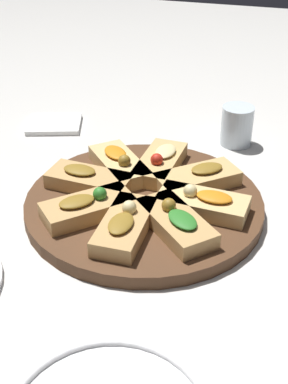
% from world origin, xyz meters
% --- Properties ---
extents(ground_plane, '(3.00, 3.00, 0.00)m').
position_xyz_m(ground_plane, '(0.00, 0.00, 0.00)').
color(ground_plane, silver).
extents(serving_board, '(0.40, 0.40, 0.02)m').
position_xyz_m(serving_board, '(0.00, 0.00, 0.01)').
color(serving_board, '#51331E').
rests_on(serving_board, ground_plane).
extents(focaccia_slice_0, '(0.14, 0.15, 0.04)m').
position_xyz_m(focaccia_slice_0, '(0.07, -0.07, 0.04)').
color(focaccia_slice_0, '#DBB775').
rests_on(focaccia_slice_0, serving_board).
extents(focaccia_slice_1, '(0.15, 0.08, 0.04)m').
position_xyz_m(focaccia_slice_1, '(0.10, -0.01, 0.04)').
color(focaccia_slice_1, tan).
rests_on(focaccia_slice_1, serving_board).
extents(focaccia_slice_2, '(0.15, 0.15, 0.04)m').
position_xyz_m(focaccia_slice_2, '(0.07, 0.07, 0.04)').
color(focaccia_slice_2, tan).
rests_on(focaccia_slice_2, serving_board).
extents(focaccia_slice_3, '(0.06, 0.14, 0.04)m').
position_xyz_m(focaccia_slice_3, '(-0.00, 0.10, 0.04)').
color(focaccia_slice_3, tan).
rests_on(focaccia_slice_3, serving_board).
extents(focaccia_slice_4, '(0.15, 0.15, 0.04)m').
position_xyz_m(focaccia_slice_4, '(-0.07, 0.07, 0.04)').
color(focaccia_slice_4, tan).
rests_on(focaccia_slice_4, serving_board).
extents(focaccia_slice_5, '(0.15, 0.07, 0.04)m').
position_xyz_m(focaccia_slice_5, '(-0.10, 0.01, 0.04)').
color(focaccia_slice_5, '#DBB775').
rests_on(focaccia_slice_5, serving_board).
extents(focaccia_slice_6, '(0.15, 0.14, 0.04)m').
position_xyz_m(focaccia_slice_6, '(-0.08, -0.07, 0.04)').
color(focaccia_slice_6, tan).
rests_on(focaccia_slice_6, serving_board).
extents(focaccia_slice_7, '(0.07, 0.15, 0.04)m').
position_xyz_m(focaccia_slice_7, '(-0.00, -0.10, 0.04)').
color(focaccia_slice_7, tan).
rests_on(focaccia_slice_7, serving_board).
extents(water_glass, '(0.06, 0.06, 0.08)m').
position_xyz_m(water_glass, '(-0.11, -0.29, 0.04)').
color(water_glass, silver).
rests_on(water_glass, ground_plane).
extents(napkin_stack, '(0.14, 0.13, 0.01)m').
position_xyz_m(napkin_stack, '(0.28, -0.26, 0.01)').
color(napkin_stack, white).
rests_on(napkin_stack, ground_plane).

